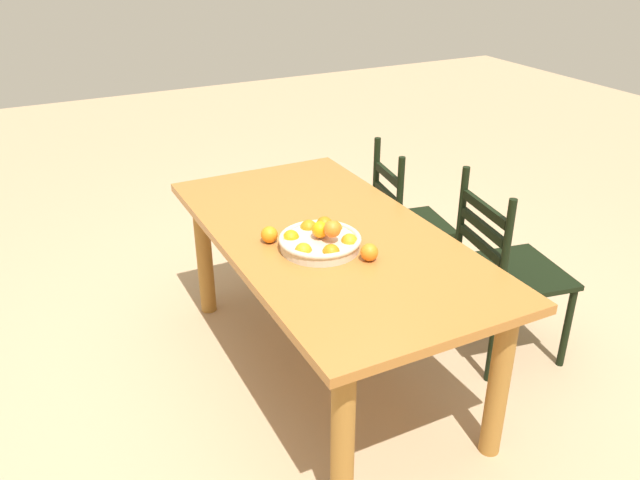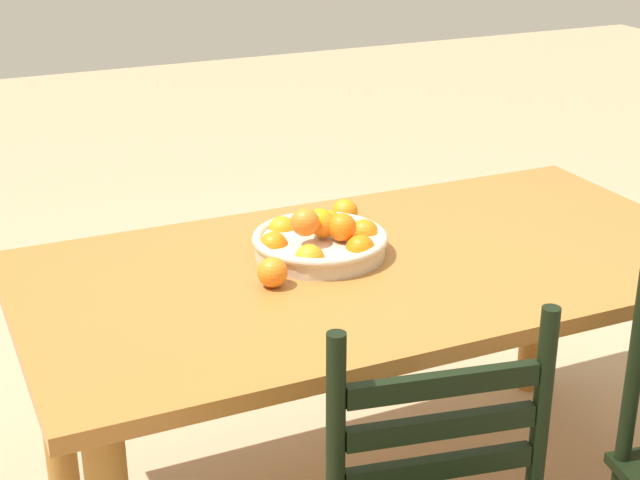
{
  "view_description": "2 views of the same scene",
  "coord_description": "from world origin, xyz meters",
  "px_view_note": "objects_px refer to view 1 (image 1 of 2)",
  "views": [
    {
      "loc": [
        2.27,
        -1.19,
        1.99
      ],
      "look_at": [
        0.11,
        -0.1,
        0.79
      ],
      "focal_mm": 36.25,
      "sensor_mm": 36.0,
      "label": 1
    },
    {
      "loc": [
        1.05,
        1.97,
        1.71
      ],
      "look_at": [
        0.11,
        -0.1,
        0.79
      ],
      "focal_mm": 54.06,
      "sensor_mm": 36.0,
      "label": 2
    }
  ],
  "objects_px": {
    "chair_near_window": "(406,226)",
    "orange_loose_0": "(369,252)",
    "chair_by_cabinet": "(505,272)",
    "dining_table": "(328,255)",
    "orange_loose_1": "(269,235)",
    "fruit_bowl": "(321,240)"
  },
  "relations": [
    {
      "from": "orange_loose_1",
      "to": "chair_by_cabinet",
      "type": "bearing_deg",
      "value": 75.49
    },
    {
      "from": "chair_near_window",
      "to": "orange_loose_0",
      "type": "xyz_separation_m",
      "value": [
        0.76,
        -0.71,
        0.36
      ]
    },
    {
      "from": "orange_loose_0",
      "to": "orange_loose_1",
      "type": "distance_m",
      "value": 0.45
    },
    {
      "from": "chair_by_cabinet",
      "to": "orange_loose_0",
      "type": "xyz_separation_m",
      "value": [
        0.05,
        -0.8,
        0.32
      ]
    },
    {
      "from": "fruit_bowl",
      "to": "orange_loose_1",
      "type": "xyz_separation_m",
      "value": [
        -0.15,
        -0.17,
        -0.0
      ]
    },
    {
      "from": "orange_loose_0",
      "to": "dining_table",
      "type": "bearing_deg",
      "value": -174.13
    },
    {
      "from": "fruit_bowl",
      "to": "orange_loose_1",
      "type": "height_order",
      "value": "fruit_bowl"
    },
    {
      "from": "dining_table",
      "to": "chair_near_window",
      "type": "bearing_deg",
      "value": 122.1
    },
    {
      "from": "dining_table",
      "to": "chair_near_window",
      "type": "distance_m",
      "value": 0.9
    },
    {
      "from": "dining_table",
      "to": "chair_near_window",
      "type": "height_order",
      "value": "chair_near_window"
    },
    {
      "from": "orange_loose_1",
      "to": "dining_table",
      "type": "bearing_deg",
      "value": 82.3
    },
    {
      "from": "chair_near_window",
      "to": "orange_loose_1",
      "type": "height_order",
      "value": "chair_near_window"
    },
    {
      "from": "orange_loose_0",
      "to": "orange_loose_1",
      "type": "height_order",
      "value": "same"
    },
    {
      "from": "fruit_bowl",
      "to": "chair_near_window",
      "type": "bearing_deg",
      "value": 124.61
    },
    {
      "from": "chair_near_window",
      "to": "chair_by_cabinet",
      "type": "xyz_separation_m",
      "value": [
        0.72,
        0.09,
        0.04
      ]
    },
    {
      "from": "chair_near_window",
      "to": "orange_loose_1",
      "type": "distance_m",
      "value": 1.15
    },
    {
      "from": "dining_table",
      "to": "orange_loose_1",
      "type": "bearing_deg",
      "value": -97.7
    },
    {
      "from": "chair_by_cabinet",
      "to": "fruit_bowl",
      "type": "relative_size",
      "value": 2.71
    },
    {
      "from": "dining_table",
      "to": "orange_loose_0",
      "type": "height_order",
      "value": "orange_loose_0"
    },
    {
      "from": "fruit_bowl",
      "to": "chair_by_cabinet",
      "type": "bearing_deg",
      "value": 81.76
    },
    {
      "from": "chair_by_cabinet",
      "to": "orange_loose_1",
      "type": "relative_size",
      "value": 12.93
    },
    {
      "from": "fruit_bowl",
      "to": "orange_loose_0",
      "type": "bearing_deg",
      "value": 34.96
    }
  ]
}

